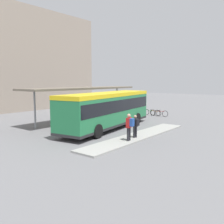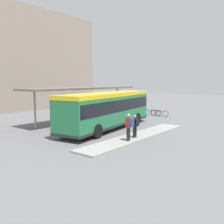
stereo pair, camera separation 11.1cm
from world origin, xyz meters
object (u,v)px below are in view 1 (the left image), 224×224
bicycle_red (161,113)px  bicycle_green (150,112)px  bicycle_orange (156,113)px  city_bus (108,108)px  pedestrian_companion (129,125)px  pedestrian_waiting (136,125)px

bicycle_red → bicycle_green: 1.54m
bicycle_orange → city_bus: bearing=100.5°
bicycle_red → pedestrian_companion: bearing=-72.9°
pedestrian_waiting → bicycle_orange: size_ratio=1.03×
pedestrian_companion → bicycle_red: bearing=-81.5°
bicycle_red → pedestrian_waiting: bearing=-72.3°
bicycle_red → bicycle_green: bearing=175.7°
pedestrian_companion → bicycle_green: pedestrian_companion is taller
pedestrian_waiting → pedestrian_companion: 1.04m
city_bus → pedestrian_companion: city_bus is taller
bicycle_red → bicycle_orange: bearing=172.6°
bicycle_green → pedestrian_waiting: bearing=117.8°
city_bus → pedestrian_waiting: size_ratio=7.23×
pedestrian_companion → bicycle_red: size_ratio=1.06×
city_bus → bicycle_green: bearing=-0.4°
city_bus → bicycle_red: 9.70m
pedestrian_companion → bicycle_green: size_ratio=1.11×
bicycle_orange → bicycle_green: (0.00, 0.77, 0.01)m
city_bus → bicycle_green: 9.89m
pedestrian_companion → bicycle_orange: bearing=-78.5°
bicycle_red → city_bus: bearing=-91.7°
bicycle_red → bicycle_green: size_ratio=1.05×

